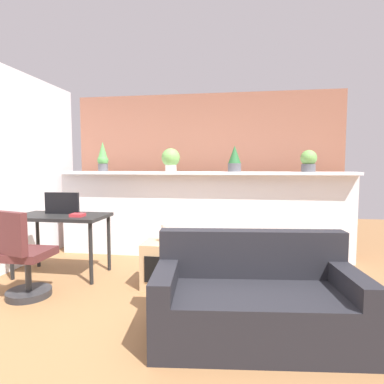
% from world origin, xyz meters
% --- Properties ---
extents(ground_plane, '(12.00, 12.00, 0.00)m').
position_xyz_m(ground_plane, '(0.00, 0.00, 0.00)').
color(ground_plane, brown).
extents(divider_wall, '(4.27, 0.16, 1.23)m').
position_xyz_m(divider_wall, '(0.00, 2.00, 0.61)').
color(divider_wall, silver).
rests_on(divider_wall, ground).
extents(plant_shelf, '(4.27, 0.38, 0.04)m').
position_xyz_m(plant_shelf, '(0.00, 1.96, 1.25)').
color(plant_shelf, silver).
rests_on(plant_shelf, divider_wall).
extents(brick_wall_behind, '(4.27, 0.10, 2.50)m').
position_xyz_m(brick_wall_behind, '(0.00, 2.60, 1.25)').
color(brick_wall_behind, '#935B47').
rests_on(brick_wall_behind, ground).
extents(potted_plant_0, '(0.16, 0.16, 0.44)m').
position_xyz_m(potted_plant_0, '(-1.47, 1.93, 1.47)').
color(potted_plant_0, '#4C4C51').
rests_on(potted_plant_0, plant_shelf).
extents(potted_plant_1, '(0.27, 0.27, 0.34)m').
position_xyz_m(potted_plant_1, '(-0.44, 1.99, 1.45)').
color(potted_plant_1, silver).
rests_on(potted_plant_1, plant_shelf).
extents(potted_plant_2, '(0.19, 0.19, 0.37)m').
position_xyz_m(potted_plant_2, '(0.49, 1.97, 1.45)').
color(potted_plant_2, '#4C4C51').
rests_on(potted_plant_2, plant_shelf).
extents(potted_plant_3, '(0.22, 0.22, 0.30)m').
position_xyz_m(potted_plant_3, '(1.49, 1.96, 1.42)').
color(potted_plant_3, '#4C4C51').
rests_on(potted_plant_3, plant_shelf).
extents(desk, '(1.10, 0.60, 0.75)m').
position_xyz_m(desk, '(-1.59, 0.98, 0.67)').
color(desk, black).
rests_on(desk, ground).
extents(tv_monitor, '(0.45, 0.04, 0.27)m').
position_xyz_m(tv_monitor, '(-1.63, 1.06, 0.88)').
color(tv_monitor, black).
rests_on(tv_monitor, desk).
extents(office_chair, '(0.49, 0.50, 0.91)m').
position_xyz_m(office_chair, '(-1.59, 0.25, 0.39)').
color(office_chair, '#262628').
rests_on(office_chair, ground).
extents(side_cube_shelf, '(0.40, 0.41, 0.50)m').
position_xyz_m(side_cube_shelf, '(-0.29, 0.80, 0.25)').
color(side_cube_shelf, tan).
rests_on(side_cube_shelf, ground).
extents(vase_on_shelf, '(0.09, 0.09, 0.20)m').
position_xyz_m(vase_on_shelf, '(-0.25, 0.81, 0.60)').
color(vase_on_shelf, silver).
rests_on(vase_on_shelf, side_cube_shelf).
extents(book_on_desk, '(0.15, 0.14, 0.04)m').
position_xyz_m(book_on_desk, '(-1.32, 0.88, 0.77)').
color(book_on_desk, '#B22D33').
rests_on(book_on_desk, desk).
extents(couch, '(1.63, 0.92, 0.80)m').
position_xyz_m(couch, '(0.70, -0.13, 0.28)').
color(couch, black).
rests_on(couch, ground).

